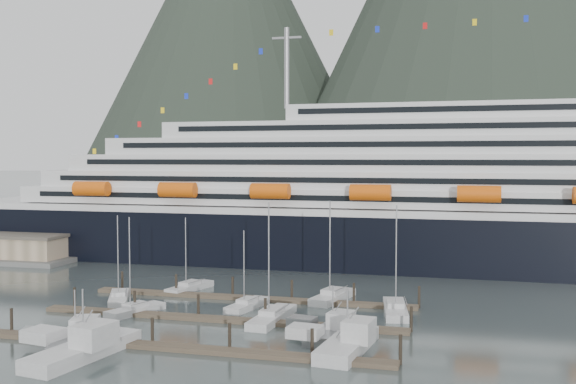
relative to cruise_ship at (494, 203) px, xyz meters
name	(u,v)px	position (x,y,z in m)	size (l,w,h in m)	color
ground	(247,330)	(-30.03, -54.94, -12.04)	(1600.00, 1600.00, 0.00)	#4A5856
mountains	(501,3)	(22.46, 533.60, 151.36)	(870.00, 440.00, 420.00)	black
cruise_ship	(494,203)	(0.00, 0.00, 0.00)	(210.00, 30.40, 50.30)	black
dock_near	(174,347)	(-34.95, -64.89, -11.73)	(48.18, 2.28, 3.20)	#4B3B30
dock_mid	(218,319)	(-34.95, -51.89, -11.73)	(48.18, 2.28, 3.20)	#4B3B30
dock_far	(250,298)	(-34.95, -38.89, -11.73)	(48.18, 2.28, 3.20)	#4B3B30
sailboat_a	(135,311)	(-46.86, -51.04, -11.62)	(5.38, 8.94, 13.24)	#B6B6B6
sailboat_b	(119,298)	(-52.92, -44.47, -11.63)	(6.47, 9.72, 12.82)	#B6B6B6
sailboat_c	(247,306)	(-33.60, -44.30, -11.64)	(3.96, 9.09, 11.15)	#B6B6B6
sailboat_d	(272,318)	(-28.36, -50.14, -11.60)	(3.43, 11.96, 15.55)	#B6B6B6
sailboat_e	(190,288)	(-46.08, -34.95, -11.64)	(4.55, 9.89, 11.81)	#B6B6B6
sailboat_f	(333,298)	(-23.34, -36.35, -11.59)	(5.19, 10.68, 14.97)	#B6B6B6
sailboat_g	(395,310)	(-13.84, -41.83, -11.60)	(4.58, 11.70, 14.88)	#B6B6B6
trawler_a	(82,348)	(-42.92, -69.92, -11.07)	(10.67, 14.65, 7.84)	#B6B6B6
trawler_b	(74,339)	(-45.86, -66.78, -11.16)	(9.03, 11.12, 6.85)	gray
trawler_d	(346,343)	(-17.05, -60.76, -11.10)	(9.57, 12.89, 7.50)	#B6B6B6
trawler_e	(332,330)	(-19.57, -55.84, -11.19)	(8.02, 10.50, 6.53)	gray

